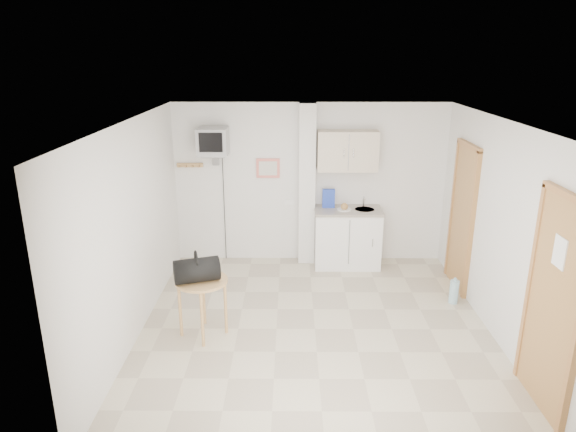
{
  "coord_description": "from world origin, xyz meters",
  "views": [
    {
      "loc": [
        -0.29,
        -5.51,
        3.22
      ],
      "look_at": [
        -0.33,
        0.6,
        1.25
      ],
      "focal_mm": 32.0,
      "sensor_mm": 36.0,
      "label": 1
    }
  ],
  "objects_px": {
    "duffel_bag": "(197,270)",
    "water_bottle": "(454,292)",
    "round_table": "(202,288)",
    "crt_television": "(213,142)"
  },
  "relations": [
    {
      "from": "crt_television",
      "to": "duffel_bag",
      "type": "distance_m",
      "value": 2.45
    },
    {
      "from": "duffel_bag",
      "to": "round_table",
      "type": "bearing_deg",
      "value": 34.26
    },
    {
      "from": "duffel_bag",
      "to": "water_bottle",
      "type": "height_order",
      "value": "duffel_bag"
    },
    {
      "from": "duffel_bag",
      "to": "water_bottle",
      "type": "relative_size",
      "value": 1.58
    },
    {
      "from": "water_bottle",
      "to": "round_table",
      "type": "bearing_deg",
      "value": -165.54
    },
    {
      "from": "water_bottle",
      "to": "crt_television",
      "type": "bearing_deg",
      "value": 158.36
    },
    {
      "from": "crt_television",
      "to": "water_bottle",
      "type": "height_order",
      "value": "crt_television"
    },
    {
      "from": "duffel_bag",
      "to": "water_bottle",
      "type": "bearing_deg",
      "value": -3.42
    },
    {
      "from": "round_table",
      "to": "duffel_bag",
      "type": "distance_m",
      "value": 0.25
    },
    {
      "from": "round_table",
      "to": "duffel_bag",
      "type": "xyz_separation_m",
      "value": [
        -0.04,
        -0.05,
        0.24
      ]
    }
  ]
}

